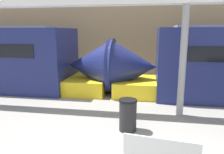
% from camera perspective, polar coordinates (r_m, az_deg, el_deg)
% --- Properties ---
extents(station_wall, '(56.00, 0.20, 5.00)m').
position_cam_1_polar(station_wall, '(14.01, 6.11, 9.92)').
color(station_wall, '#9E8460').
rests_on(station_wall, ground_plane).
extents(bench_near, '(1.58, 0.64, 0.85)m').
position_cam_1_polar(bench_near, '(4.88, 12.64, -18.51)').
color(bench_near, silver).
rests_on(bench_near, ground_plane).
extents(trash_bin, '(0.54, 0.54, 0.97)m').
position_cam_1_polar(trash_bin, '(6.64, 4.17, -9.86)').
color(trash_bin, black).
rests_on(trash_bin, ground_plane).
extents(support_column_near, '(0.23, 0.23, 3.81)m').
position_cam_1_polar(support_column_near, '(7.81, 18.00, 3.62)').
color(support_column_near, gray).
rests_on(support_column_near, ground_plane).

